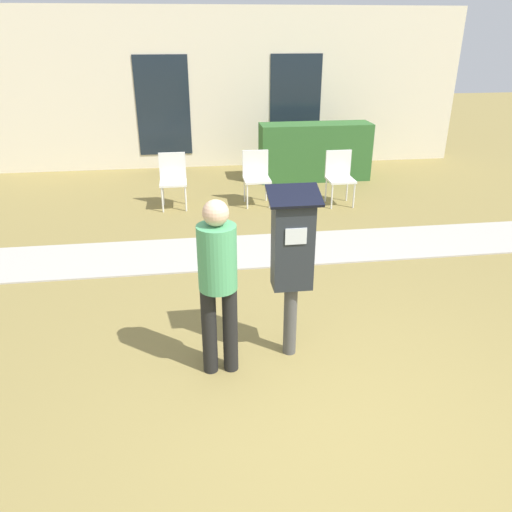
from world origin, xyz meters
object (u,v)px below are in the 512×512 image
object	(u,v)px
person_standing	(218,276)
outdoor_chair_right	(339,173)
parking_meter	(292,253)
outdoor_chair_left	(173,176)
outdoor_chair_middle	(256,173)

from	to	relation	value
person_standing	outdoor_chair_right	bearing A→B (deg)	28.61
parking_meter	outdoor_chair_right	bearing A→B (deg)	67.97
person_standing	outdoor_chair_right	xyz separation A→B (m)	(2.35, 4.38, -0.40)
outdoor_chair_left	outdoor_chair_right	distance (m)	2.81
person_standing	outdoor_chair_left	world-z (taller)	person_standing
outdoor_chair_middle	parking_meter	bearing A→B (deg)	-91.03
person_standing	outdoor_chair_left	xyz separation A→B (m)	(-0.45, 4.59, -0.40)
outdoor_chair_left	outdoor_chair_middle	bearing A→B (deg)	11.28
person_standing	outdoor_chair_middle	xyz separation A→B (m)	(0.95, 4.57, -0.40)
parking_meter	outdoor_chair_right	size ratio (longest dim) A/B	1.77
person_standing	outdoor_chair_left	size ratio (longest dim) A/B	1.76
person_standing	outdoor_chair_right	world-z (taller)	person_standing
outdoor_chair_middle	outdoor_chair_left	bearing A→B (deg)	-177.72
outdoor_chair_middle	outdoor_chair_right	size ratio (longest dim) A/B	1.00
outdoor_chair_left	outdoor_chair_middle	xyz separation A→B (m)	(1.40, -0.01, 0.00)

